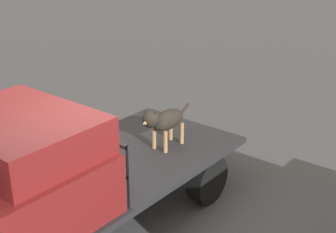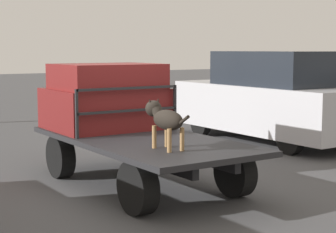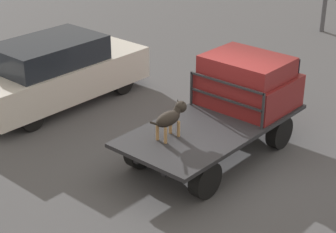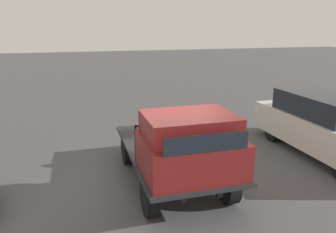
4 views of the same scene
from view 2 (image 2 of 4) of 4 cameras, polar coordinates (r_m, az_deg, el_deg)
The scene contains 6 objects.
ground_plane at distance 8.74m, azimuth -2.68°, elevation -7.08°, with size 80.00×80.00×0.00m, color #474749.
flatbed_truck at distance 8.63m, azimuth -2.70°, elevation -3.43°, with size 4.07×1.93×0.76m.
truck_cab at distance 9.57m, azimuth -6.38°, elevation 1.89°, with size 1.52×1.81×1.10m.
truck_headboard at distance 8.87m, azimuth -4.04°, elevation 1.40°, with size 0.04×1.81×0.75m.
dog at distance 7.58m, azimuth -0.39°, elevation -0.19°, with size 1.01×0.27×0.67m.
parked_pickup_far at distance 13.00m, azimuth 10.36°, elevation 1.87°, with size 4.83×1.89×2.06m.
Camera 2 is at (-7.30, 4.32, 2.11)m, focal length 60.00 mm.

